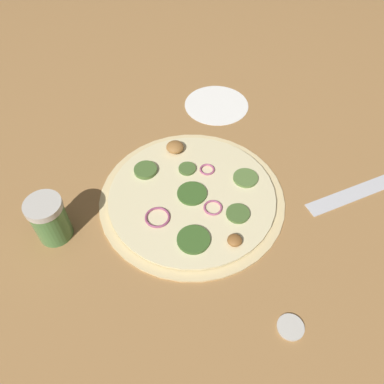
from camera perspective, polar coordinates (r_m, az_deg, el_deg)
ground_plane at (r=0.68m, az=-0.00°, el=-0.88°), size 3.00×3.00×0.00m
pizza at (r=0.68m, az=-0.00°, el=-0.52°), size 0.34×0.34×0.03m
spice_jar at (r=0.65m, az=-20.88°, el=-3.89°), size 0.06×0.06×0.08m
loose_cap at (r=0.58m, az=14.83°, el=-19.23°), size 0.04×0.04×0.01m
flour_patch at (r=0.88m, az=3.75°, el=13.15°), size 0.15×0.15×0.00m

